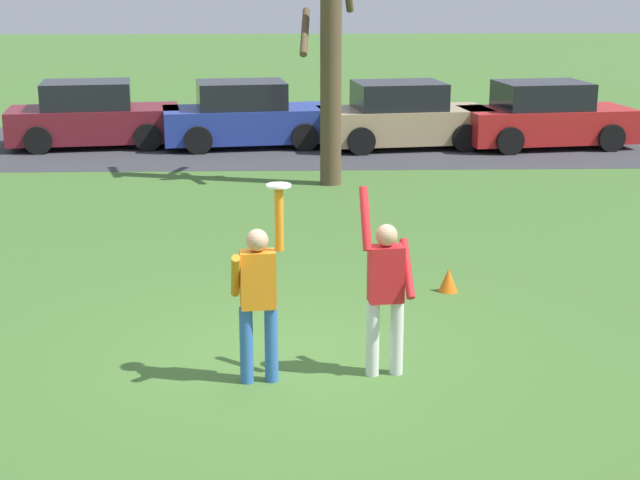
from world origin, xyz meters
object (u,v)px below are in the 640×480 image
Objects in this scene: person_catcher at (258,292)px; field_cone_orange at (448,280)px; parked_car_maroon at (93,117)px; parked_car_red at (545,117)px; parked_car_blue at (246,117)px; parked_car_tan at (403,117)px; frisbee_disc at (279,185)px; person_defender at (386,287)px; bare_tree_tall at (331,32)px.

person_catcher is 3.91m from field_cone_orange.
parked_car_maroon and parked_car_red have the same top height.
parked_car_blue is 13.48× the size of field_cone_orange.
person_catcher is 6.50× the size of field_cone_orange.
parked_car_red is (3.49, -0.07, 0.00)m from parked_car_tan.
frisbee_disc is (0.22, 0.03, 1.11)m from person_catcher.
person_defender is at bearing -118.74° from parked_car_red.
person_defender is at bearing 0.00° from person_catcher.
parked_car_blue is 5.43m from bare_tree_tall.
parked_car_tan is (1.78, 14.07, -0.25)m from person_defender.
parked_car_red is 11.98m from field_cone_orange.
parked_car_blue is at bearing 105.33° from field_cone_orange.
field_cone_orange is at bearing -101.43° from parked_car_tan.
person_catcher is at bearing -173.45° from frisbee_disc.
parked_car_red is at bearing 65.72° from frisbee_disc.
frisbee_disc is 4.14m from field_cone_orange.
parked_car_maroon is at bearing 170.32° from parked_car_blue.
person_defender is at bearing -105.33° from parked_car_tan.
parked_car_maroon is at bearing -74.62° from person_defender.
field_cone_orange is (2.45, 2.93, -0.82)m from person_catcher.
parked_car_blue is at bearing 168.06° from parked_car_tan.
frisbee_disc is at bearing -109.59° from parked_car_tan.
parked_car_tan is 3.49m from parked_car_red.
bare_tree_tall is at bearing -75.56° from parked_car_blue.
bare_tree_tall is at bearing -95.63° from person_defender.
parked_car_blue and parked_car_tan have the same top height.
person_catcher is at bearing -110.43° from parked_car_tan.
parked_car_blue and parked_car_red have the same top height.
person_defender is 3.11m from field_cone_orange.
parked_car_tan is 1.00× the size of parked_car_red.
bare_tree_tall reaches higher than person_defender.
parked_car_tan is at bearing -11.94° from parked_car_blue.
bare_tree_tall reaches higher than frisbee_disc.
frisbee_disc is at bearing -94.38° from parked_car_blue.
parked_car_maroon is at bearing 169.18° from parked_car_tan.
person_catcher reaches higher than parked_car_tan.
parked_car_maroon is at bearing 107.92° from frisbee_disc.
parked_car_maroon is (-4.48, 14.58, -0.25)m from person_catcher.
person_defender is 6.37× the size of field_cone_orange.
person_defender is 0.47× the size of parked_car_blue.
person_defender is 0.47× the size of parked_car_tan.
frisbee_disc is at bearing -95.45° from bare_tree_tall.
frisbee_disc is 15.36m from parked_car_maroon.
parked_car_blue is 3.83m from parked_car_tan.
person_catcher is 0.48× the size of parked_car_tan.
bare_tree_tall reaches higher than parked_car_red.
parked_car_tan is (7.59, -0.36, 0.00)m from parked_car_maroon.
parked_car_maroon is 13.48× the size of field_cone_orange.
person_catcher is 15.62m from parked_car_red.
parked_car_maroon is at bearing 169.67° from parked_car_red.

